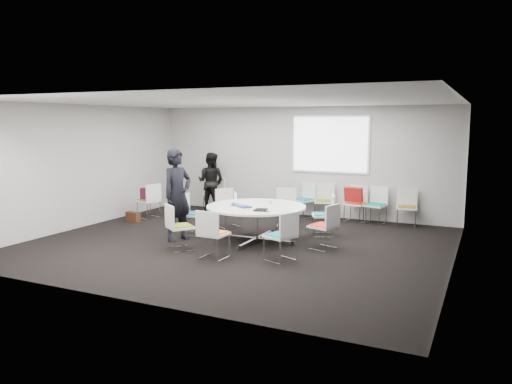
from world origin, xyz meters
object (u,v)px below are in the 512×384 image
at_px(person_main, 177,195).
at_px(person_back, 211,182).
at_px(brown_bag, 133,217).
at_px(chair_ring_f, 180,236).
at_px(chair_ring_b, 323,223).
at_px(maroon_bag, 148,194).
at_px(chair_ring_g, 213,243).
at_px(chair_person_back, 214,200).
at_px(chair_back_b, 325,208).
at_px(chair_back_c, 355,211).
at_px(laptop, 237,204).
at_px(chair_ring_e, 195,222).
at_px(chair_back_d, 375,212).
at_px(chair_back_e, 406,215).
at_px(chair_ring_a, 324,235).
at_px(chair_ring_d, 228,215).
at_px(chair_ring_h, 281,246).
at_px(conference_table, 256,216).
at_px(chair_ring_c, 286,215).
at_px(chair_spare_left, 149,207).
at_px(chair_back_a, 304,207).
at_px(cup, 270,202).

height_order(person_main, person_back, person_main).
bearing_deg(brown_bag, chair_ring_f, -34.96).
relative_size(chair_ring_b, maroon_bag, 2.20).
xyz_separation_m(chair_ring_g, brown_bag, (-3.44, 2.04, -0.16)).
height_order(chair_person_back, maroon_bag, chair_person_back).
xyz_separation_m(chair_back_b, person_back, (-3.17, -0.17, 0.52)).
distance_m(chair_back_c, laptop, 3.41).
distance_m(chair_person_back, person_main, 3.69).
distance_m(chair_ring_e, person_back, 3.00).
bearing_deg(chair_ring_g, chair_back_d, 67.60).
relative_size(chair_back_b, chair_back_e, 1.00).
xyz_separation_m(chair_ring_a, chair_ring_d, (-2.60, 1.01, 0.00)).
bearing_deg(chair_ring_b, chair_ring_h, 154.50).
bearing_deg(chair_back_d, chair_person_back, 12.17).
xyz_separation_m(chair_ring_f, chair_back_c, (2.34, 4.08, 0.00)).
bearing_deg(conference_table, maroon_bag, 163.10).
height_order(chair_ring_e, person_back, person_back).
height_order(chair_ring_c, chair_ring_h, same).
bearing_deg(chair_ring_e, chair_person_back, -174.76).
relative_size(chair_spare_left, person_back, 0.55).
distance_m(chair_ring_d, person_main, 1.74).
distance_m(chair_back_b, person_main, 4.06).
height_order(chair_ring_a, chair_ring_h, same).
xyz_separation_m(chair_ring_g, maroon_bag, (-3.37, 2.57, 0.34)).
bearing_deg(chair_back_c, chair_spare_left, 28.14).
xyz_separation_m(chair_person_back, maroon_bag, (-0.88, -1.77, 0.34)).
relative_size(chair_person_back, person_main, 0.47).
bearing_deg(chair_ring_h, chair_back_b, 27.81).
height_order(chair_spare_left, person_main, person_main).
relative_size(chair_ring_h, chair_back_c, 1.00).
distance_m(chair_back_a, chair_back_c, 1.33).
bearing_deg(chair_ring_c, chair_ring_g, 69.09).
height_order(chair_person_back, brown_bag, chair_person_back).
bearing_deg(chair_back_b, chair_ring_g, 70.02).
bearing_deg(chair_ring_c, brown_bag, -2.04).
height_order(chair_back_e, laptop, chair_back_e).
height_order(chair_ring_c, chair_ring_d, same).
bearing_deg(chair_ring_e, chair_back_e, 108.22).
bearing_deg(chair_back_a, maroon_bag, 50.25).
height_order(chair_ring_h, chair_back_b, same).
xyz_separation_m(chair_ring_f, maroon_bag, (-2.49, 2.32, 0.34)).
distance_m(chair_ring_a, chair_ring_g, 2.14).
relative_size(chair_spare_left, chair_person_back, 1.00).
bearing_deg(brown_bag, chair_back_d, 22.83).
relative_size(chair_ring_f, chair_back_d, 1.00).
bearing_deg(person_main, person_back, 35.80).
bearing_deg(person_main, cup, -44.38).
relative_size(chair_ring_h, person_back, 0.55).
height_order(chair_ring_e, chair_back_e, same).
bearing_deg(chair_back_b, chair_ring_c, 55.95).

